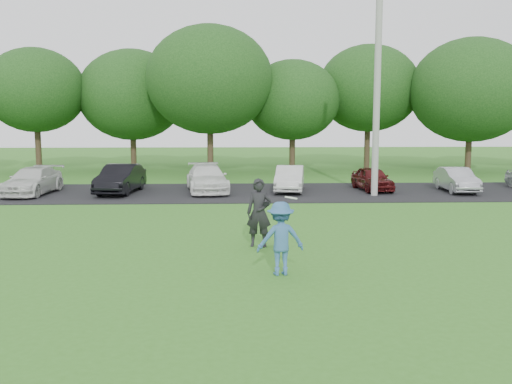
{
  "coord_description": "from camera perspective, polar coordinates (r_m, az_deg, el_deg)",
  "views": [
    {
      "loc": [
        -0.61,
        -12.16,
        3.4
      ],
      "look_at": [
        0.0,
        3.5,
        1.3
      ],
      "focal_mm": 40.0,
      "sensor_mm": 36.0,
      "label": 1
    }
  ],
  "objects": [
    {
      "name": "parking_lot",
      "position": [
        25.4,
        -0.83,
        -0.03
      ],
      "size": [
        32.0,
        6.5,
        0.03
      ],
      "primitive_type": "cube",
      "color": "black",
      "rests_on": "ground"
    },
    {
      "name": "ground",
      "position": [
        12.64,
        0.62,
        -7.97
      ],
      "size": [
        100.0,
        100.0,
        0.0
      ],
      "primitive_type": "plane",
      "color": "#357020",
      "rests_on": "ground"
    },
    {
      "name": "utility_pole",
      "position": [
        24.65,
        12.03,
        10.62
      ],
      "size": [
        0.28,
        0.28,
        9.51
      ],
      "primitive_type": "cylinder",
      "color": "#9A9A95",
      "rests_on": "ground"
    },
    {
      "name": "camera_bystander",
      "position": [
        14.84,
        0.31,
        -2.09
      ],
      "size": [
        0.71,
        0.52,
        1.79
      ],
      "color": "black",
      "rests_on": "ground"
    },
    {
      "name": "tree_row",
      "position": [
        35.02,
        1.27,
        10.1
      ],
      "size": [
        42.39,
        9.85,
        8.64
      ],
      "color": "#38281C",
      "rests_on": "ground"
    },
    {
      "name": "parked_cars",
      "position": [
        25.31,
        -4.4,
        1.29
      ],
      "size": [
        27.76,
        4.68,
        1.25
      ],
      "color": "#561214",
      "rests_on": "parking_lot"
    },
    {
      "name": "frisbee_player",
      "position": [
        12.25,
        2.47,
        -4.65
      ],
      "size": [
        1.1,
        0.73,
        1.75
      ],
      "color": "#356396",
      "rests_on": "ground"
    }
  ]
}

